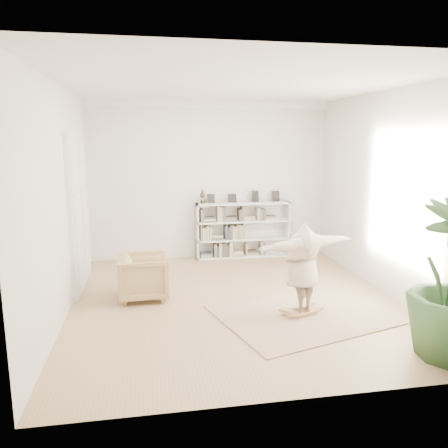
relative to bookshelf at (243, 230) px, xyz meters
name	(u,v)px	position (x,y,z in m)	size (l,w,h in m)	color
floor	(235,300)	(-0.74, -2.82, -0.64)	(6.00, 6.00, 0.00)	#99794F
room_shell	(210,104)	(-0.74, 0.12, 2.87)	(6.00, 6.00, 6.00)	silver
doors	(79,213)	(-3.45, -1.52, 0.76)	(0.09, 1.78, 2.92)	white
bookshelf	(243,230)	(0.00, 0.00, 0.00)	(2.20, 0.35, 1.64)	silver
armchair	(144,277)	(-2.29, -2.42, -0.25)	(0.83, 0.85, 0.78)	tan
rug	(301,315)	(0.16, -3.64, -0.63)	(2.50, 2.00, 0.02)	tan
rocker_board	(301,311)	(0.16, -3.64, -0.57)	(0.54, 0.41, 0.10)	olive
person	(303,265)	(0.16, -3.64, 0.19)	(1.73, 0.47, 1.40)	#CAAF98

